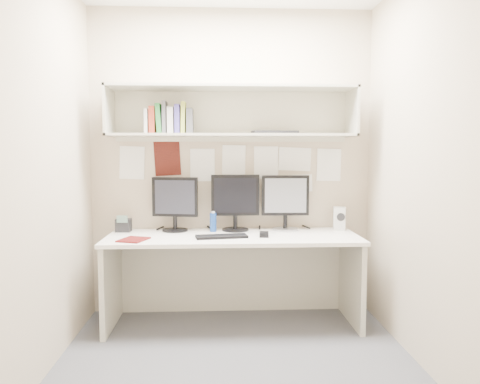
{
  "coord_description": "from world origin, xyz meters",
  "views": [
    {
      "loc": [
        -0.12,
        -3.04,
        1.4
      ],
      "look_at": [
        0.04,
        0.35,
        1.1
      ],
      "focal_mm": 35.0,
      "sensor_mm": 36.0,
      "label": 1
    }
  ],
  "objects_px": {
    "monitor_right": "(285,200)",
    "maroon_notebook": "(133,240)",
    "monitor_center": "(235,200)",
    "speaker": "(339,218)",
    "desk_phone": "(124,225)",
    "desk": "(233,280)",
    "monitor_left": "(175,202)",
    "keyboard": "(222,236)"
  },
  "relations": [
    {
      "from": "monitor_right",
      "to": "monitor_center",
      "type": "bearing_deg",
      "value": -178.54
    },
    {
      "from": "monitor_center",
      "to": "keyboard",
      "type": "distance_m",
      "value": 0.43
    },
    {
      "from": "desk",
      "to": "desk_phone",
      "type": "xyz_separation_m",
      "value": [
        -0.9,
        0.2,
        0.42
      ]
    },
    {
      "from": "monitor_right",
      "to": "desk_phone",
      "type": "distance_m",
      "value": 1.37
    },
    {
      "from": "monitor_right",
      "to": "keyboard",
      "type": "height_order",
      "value": "monitor_right"
    },
    {
      "from": "maroon_notebook",
      "to": "desk_phone",
      "type": "relative_size",
      "value": 1.54
    },
    {
      "from": "desk",
      "to": "monitor_center",
      "type": "xyz_separation_m",
      "value": [
        0.03,
        0.22,
        0.62
      ]
    },
    {
      "from": "monitor_right",
      "to": "speaker",
      "type": "height_order",
      "value": "monitor_right"
    },
    {
      "from": "desk",
      "to": "speaker",
      "type": "xyz_separation_m",
      "value": [
        0.91,
        0.21,
        0.46
      ]
    },
    {
      "from": "speaker",
      "to": "desk_phone",
      "type": "distance_m",
      "value": 1.82
    },
    {
      "from": "keyboard",
      "to": "monitor_right",
      "type": "bearing_deg",
      "value": 22.29
    },
    {
      "from": "desk_phone",
      "to": "monitor_left",
      "type": "bearing_deg",
      "value": 5.97
    },
    {
      "from": "keyboard",
      "to": "monitor_center",
      "type": "bearing_deg",
      "value": 61.13
    },
    {
      "from": "monitor_right",
      "to": "maroon_notebook",
      "type": "height_order",
      "value": "monitor_right"
    },
    {
      "from": "monitor_right",
      "to": "speaker",
      "type": "bearing_deg",
      "value": -0.08
    },
    {
      "from": "speaker",
      "to": "maroon_notebook",
      "type": "distance_m",
      "value": 1.72
    },
    {
      "from": "speaker",
      "to": "maroon_notebook",
      "type": "bearing_deg",
      "value": -155.04
    },
    {
      "from": "desk",
      "to": "monitor_left",
      "type": "relative_size",
      "value": 4.43
    },
    {
      "from": "monitor_center",
      "to": "desk_phone",
      "type": "distance_m",
      "value": 0.95
    },
    {
      "from": "desk",
      "to": "monitor_left",
      "type": "xyz_separation_m",
      "value": [
        -0.48,
        0.22,
        0.61
      ]
    },
    {
      "from": "desk_phone",
      "to": "monitor_right",
      "type": "bearing_deg",
      "value": 4.23
    },
    {
      "from": "desk",
      "to": "monitor_center",
      "type": "relative_size",
      "value": 4.24
    },
    {
      "from": "monitor_right",
      "to": "maroon_notebook",
      "type": "bearing_deg",
      "value": -159.8
    },
    {
      "from": "desk",
      "to": "monitor_left",
      "type": "height_order",
      "value": "monitor_left"
    },
    {
      "from": "monitor_center",
      "to": "speaker",
      "type": "distance_m",
      "value": 0.9
    },
    {
      "from": "desk",
      "to": "monitor_right",
      "type": "relative_size",
      "value": 4.3
    },
    {
      "from": "maroon_notebook",
      "to": "desk_phone",
      "type": "height_order",
      "value": "desk_phone"
    },
    {
      "from": "monitor_center",
      "to": "desk_phone",
      "type": "relative_size",
      "value": 3.3
    },
    {
      "from": "keyboard",
      "to": "speaker",
      "type": "xyz_separation_m",
      "value": [
        1.01,
        0.32,
        0.09
      ]
    },
    {
      "from": "keyboard",
      "to": "speaker",
      "type": "bearing_deg",
      "value": 8.55
    },
    {
      "from": "maroon_notebook",
      "to": "desk_phone",
      "type": "xyz_separation_m",
      "value": [
        -0.15,
        0.39,
        0.05
      ]
    },
    {
      "from": "desk",
      "to": "maroon_notebook",
      "type": "height_order",
      "value": "maroon_notebook"
    },
    {
      "from": "keyboard",
      "to": "maroon_notebook",
      "type": "xyz_separation_m",
      "value": [
        -0.66,
        -0.08,
        -0.0
      ]
    },
    {
      "from": "desk",
      "to": "speaker",
      "type": "distance_m",
      "value": 1.04
    },
    {
      "from": "monitor_right",
      "to": "desk_phone",
      "type": "relative_size",
      "value": 3.26
    },
    {
      "from": "speaker",
      "to": "desk_phone",
      "type": "bearing_deg",
      "value": -168.21
    },
    {
      "from": "desk",
      "to": "monitor_right",
      "type": "xyz_separation_m",
      "value": [
        0.45,
        0.22,
        0.62
      ]
    },
    {
      "from": "monitor_right",
      "to": "keyboard",
      "type": "bearing_deg",
      "value": -147.24
    },
    {
      "from": "desk",
      "to": "maroon_notebook",
      "type": "relative_size",
      "value": 9.12
    },
    {
      "from": "desk",
      "to": "desk_phone",
      "type": "height_order",
      "value": "desk_phone"
    },
    {
      "from": "speaker",
      "to": "keyboard",
      "type": "bearing_deg",
      "value": -150.86
    },
    {
      "from": "monitor_center",
      "to": "speaker",
      "type": "bearing_deg",
      "value": -2.94
    }
  ]
}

